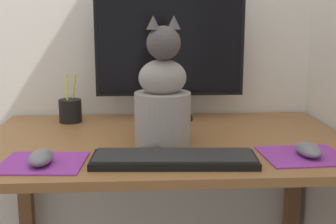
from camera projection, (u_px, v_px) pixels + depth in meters
name	position (u px, v px, depth m)	size (l,w,h in m)	color
desk	(166.00, 172.00, 1.49)	(1.14, 0.74, 0.76)	brown
monitor	(170.00, 53.00, 1.68)	(0.54, 0.17, 0.45)	black
keyboard	(174.00, 159.00, 1.23)	(0.44, 0.16, 0.02)	black
mousepad_left	(43.00, 163.00, 1.23)	(0.23, 0.20, 0.00)	purple
mousepad_right	(303.00, 156.00, 1.29)	(0.23, 0.21, 0.00)	purple
computer_mouse_left	(41.00, 157.00, 1.21)	(0.06, 0.11, 0.04)	slate
computer_mouse_right	(309.00, 150.00, 1.28)	(0.06, 0.11, 0.03)	slate
cat	(163.00, 98.00, 1.38)	(0.22, 0.25, 0.38)	gray
pen_cup	(70.00, 110.00, 1.68)	(0.08, 0.08, 0.17)	black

